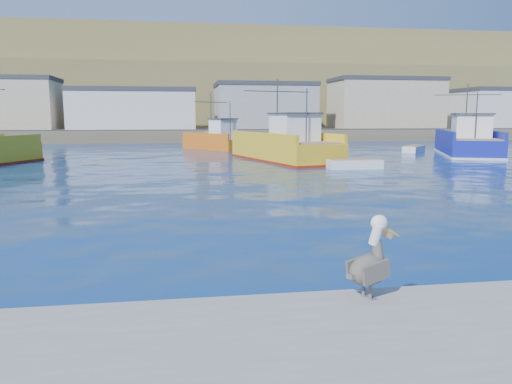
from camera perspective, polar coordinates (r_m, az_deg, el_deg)
ground at (r=12.32m, az=8.66°, el=-8.32°), size 260.00×260.00×0.00m
dock_bollards at (r=9.36m, az=18.71°, el=-10.05°), size 36.20×0.20×0.30m
far_shore at (r=120.60m, az=-7.33°, el=11.17°), size 200.00×81.00×24.00m
trawler_yellow_b at (r=40.45m, az=3.37°, el=5.14°), size 7.35×13.10×6.66m
trawler_blue at (r=50.44m, az=22.99°, el=5.16°), size 8.58×13.02×6.64m
boat_orange at (r=54.38m, az=-4.42°, el=5.96°), size 7.13×8.71×6.08m
skiff_mid at (r=34.97m, az=11.21°, el=3.05°), size 3.72×1.37×0.80m
skiff_far at (r=52.78m, az=17.59°, el=4.66°), size 3.46×3.71×0.82m
pelican at (r=8.78m, az=12.99°, el=-7.90°), size 1.13×0.71×1.43m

